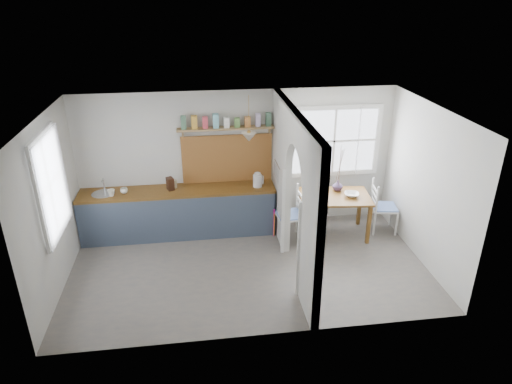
{
  "coord_description": "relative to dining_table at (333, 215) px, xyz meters",
  "views": [
    {
      "loc": [
        -0.74,
        -6.29,
        4.26
      ],
      "look_at": [
        0.17,
        0.43,
        1.17
      ],
      "focal_mm": 32.0,
      "sensor_mm": 36.0,
      "label": 1
    }
  ],
  "objects": [
    {
      "name": "towel_orange",
      "position": [
        -1.1,
        0.03,
        -0.14
      ],
      "size": [
        0.02,
        0.03,
        0.45
      ],
      "primitive_type": "cube",
      "color": "orange",
      "rests_on": "counter"
    },
    {
      "name": "counter",
      "position": [
        -2.81,
        0.41,
        0.06
      ],
      "size": [
        3.5,
        0.6,
        0.9
      ],
      "color": "brown",
      "rests_on": "floor"
    },
    {
      "name": "utensil_rail",
      "position": [
        -1.07,
        -0.01,
        1.06
      ],
      "size": [
        0.02,
        0.5,
        0.02
      ],
      "primitive_type": "cylinder",
      "rotation": [
        1.57,
        0.0,
        0.0
      ],
      "color": "#B8B9BE",
      "rests_on": "partition"
    },
    {
      "name": "backsplash",
      "position": [
        -1.89,
        0.66,
        0.96
      ],
      "size": [
        1.65,
        0.03,
        0.9
      ],
      "primitive_type": "cube",
      "color": "olive",
      "rests_on": "walls"
    },
    {
      "name": "shelf",
      "position": [
        -1.89,
        0.58,
        1.62
      ],
      "size": [
        1.75,
        0.2,
        0.21
      ],
      "color": "olive",
      "rests_on": "walls"
    },
    {
      "name": "kitchen_window",
      "position": [
        -4.55,
        -0.91,
        1.26
      ],
      "size": [
        0.1,
        1.16,
        1.5
      ],
      "primitive_type": null,
      "color": "white",
      "rests_on": "walls"
    },
    {
      "name": "chair_left",
      "position": [
        -0.84,
        -0.08,
        0.11
      ],
      "size": [
        0.5,
        0.5,
        1.0
      ],
      "primitive_type": null,
      "rotation": [
        0.0,
        0.0,
        -1.47
      ],
      "color": "silver",
      "rests_on": "floor"
    },
    {
      "name": "jar",
      "position": [
        -2.87,
        0.49,
        0.58
      ],
      "size": [
        0.11,
        0.11,
        0.15
      ],
      "primitive_type": "cylinder",
      "rotation": [
        0.0,
        0.0,
        -0.18
      ],
      "color": "gray",
      "rests_on": "counter"
    },
    {
      "name": "mug_b",
      "position": [
        -3.74,
        0.36,
        0.56
      ],
      "size": [
        0.14,
        0.14,
        0.1
      ],
      "primitive_type": "imported",
      "rotation": [
        0.0,
        0.0,
        -0.16
      ],
      "color": "white",
      "rests_on": "counter"
    },
    {
      "name": "plate",
      "position": [
        -0.29,
        -0.07,
        0.4
      ],
      "size": [
        0.25,
        0.25,
        0.02
      ],
      "primitive_type": "cylinder",
      "rotation": [
        0.0,
        0.0,
        -0.36
      ],
      "color": "black",
      "rests_on": "dining_table"
    },
    {
      "name": "kettle",
      "position": [
        -1.37,
        0.34,
        0.64
      ],
      "size": [
        0.27,
        0.25,
        0.27
      ],
      "primitive_type": null,
      "rotation": [
        0.0,
        0.0,
        -0.36
      ],
      "color": "silver",
      "rests_on": "counter"
    },
    {
      "name": "floor",
      "position": [
        -1.68,
        -0.91,
        -0.39
      ],
      "size": [
        5.8,
        3.2,
        0.01
      ],
      "primitive_type": "cube",
      "color": "#6E6456",
      "rests_on": "ground"
    },
    {
      "name": "sink",
      "position": [
        -4.11,
        0.39,
        0.5
      ],
      "size": [
        0.4,
        0.4,
        0.02
      ],
      "primitive_type": "cylinder",
      "color": "#B8B9BE",
      "rests_on": "counter"
    },
    {
      "name": "bowl",
      "position": [
        0.29,
        -0.06,
        0.42
      ],
      "size": [
        0.32,
        0.32,
        0.06
      ],
      "primitive_type": "imported",
      "rotation": [
        0.0,
        0.0,
        -0.29
      ],
      "color": "white",
      "rests_on": "dining_table"
    },
    {
      "name": "knife_block",
      "position": [
        -2.94,
        0.41,
        0.62
      ],
      "size": [
        0.15,
        0.18,
        0.23
      ],
      "primitive_type": "cube",
      "rotation": [
        0.0,
        0.0,
        0.4
      ],
      "color": "black",
      "rests_on": "counter"
    },
    {
      "name": "ceiling",
      "position": [
        -1.68,
        -0.91,
        2.21
      ],
      "size": [
        5.8,
        3.2,
        0.01
      ],
      "primitive_type": "cube",
      "color": "beige",
      "rests_on": "walls"
    },
    {
      "name": "partition",
      "position": [
        -0.98,
        -0.86,
        1.06
      ],
      "size": [
        0.12,
        3.2,
        2.6
      ],
      "color": "beige",
      "rests_on": "floor"
    },
    {
      "name": "nook_window",
      "position": [
        0.12,
        0.65,
        1.21
      ],
      "size": [
        1.76,
        0.1,
        1.3
      ],
      "primitive_type": null,
      "color": "white",
      "rests_on": "walls"
    },
    {
      "name": "pendant_lamp",
      "position": [
        -1.53,
        0.24,
        1.49
      ],
      "size": [
        0.26,
        0.26,
        0.16
      ],
      "primitive_type": "cone",
      "color": "silver",
      "rests_on": "ceiling"
    },
    {
      "name": "towel_magenta",
      "position": [
        -1.1,
        0.06,
        -0.12
      ],
      "size": [
        0.02,
        0.03,
        0.55
      ],
      "primitive_type": "cube",
      "color": "#D31583",
      "rests_on": "counter"
    },
    {
      "name": "vase",
      "position": [
        0.11,
        0.22,
        0.49
      ],
      "size": [
        0.25,
        0.25,
        0.2
      ],
      "primitive_type": "imported",
      "rotation": [
        0.0,
        0.0,
        0.38
      ],
      "color": "#3D2B48",
      "rests_on": "dining_table"
    },
    {
      "name": "dining_table",
      "position": [
        0.0,
        0.0,
        0.0
      ],
      "size": [
        1.34,
        0.97,
        0.78
      ],
      "primitive_type": null,
      "rotation": [
        0.0,
        0.0,
        -0.11
      ],
      "color": "brown",
      "rests_on": "floor"
    },
    {
      "name": "mug_a",
      "position": [
        -3.95,
        0.28,
        0.57
      ],
      "size": [
        0.16,
        0.16,
        0.12
      ],
      "primitive_type": "imported",
      "rotation": [
        0.0,
        0.0,
        -0.36
      ],
      "color": "silver",
      "rests_on": "counter"
    },
    {
      "name": "chair_right",
      "position": [
        0.97,
        0.01,
        0.1
      ],
      "size": [
        0.51,
        0.51,
        0.98
      ],
      "primitive_type": null,
      "rotation": [
        0.0,
        0.0,
        1.42
      ],
      "color": "silver",
      "rests_on": "floor"
    },
    {
      "name": "table_cup",
      "position": [
        -0.2,
        -0.09,
        0.44
      ],
      "size": [
        0.12,
        0.12,
        0.11
      ],
      "primitive_type": "imported",
      "rotation": [
        0.0,
        0.0,
        -0.09
      ],
      "color": "#5B8A59",
      "rests_on": "dining_table"
    },
    {
      "name": "walls",
      "position": [
        -1.68,
        -0.91,
        0.91
      ],
      "size": [
        5.81,
        3.21,
        2.6
      ],
      "color": "beige",
      "rests_on": "floor"
    }
  ]
}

